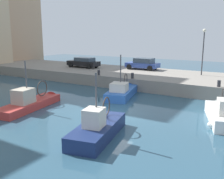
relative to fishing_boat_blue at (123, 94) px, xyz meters
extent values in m
plane|color=#2D5166|center=(-4.80, -1.69, -0.12)|extent=(80.00, 80.00, 0.00)
cube|color=gray|center=(6.70, -1.69, 0.48)|extent=(9.00, 56.00, 1.20)
cube|color=#2D60B7|center=(-0.32, -0.08, -0.12)|extent=(5.24, 2.98, 1.40)
cone|color=#2D60B7|center=(2.42, 0.60, -0.12)|extent=(1.27, 1.83, 1.66)
cube|color=#896B4C|center=(-0.32, -0.08, 0.51)|extent=(5.01, 2.79, 0.08)
cube|color=beige|center=(-1.20, -0.30, 0.92)|extent=(1.74, 1.66, 0.75)
cylinder|color=#4C4C51|center=(-0.78, -0.20, 2.08)|extent=(0.10, 0.10, 3.15)
torus|color=#3F3833|center=(1.03, 0.25, 1.20)|extent=(1.15, 0.36, 1.16)
sphere|color=white|center=(-2.00, 0.54, 0.09)|extent=(0.32, 0.32, 0.32)
cube|color=navy|center=(-9.04, -3.40, -0.12)|extent=(5.02, 2.65, 1.52)
cone|color=navy|center=(-6.37, -2.83, -0.12)|extent=(1.20, 1.69, 1.54)
cube|color=#896B4C|center=(-9.04, -3.40, 0.56)|extent=(4.80, 2.48, 0.08)
cube|color=beige|center=(-9.52, -3.50, 1.11)|extent=(1.22, 1.16, 1.02)
cylinder|color=#4C4C51|center=(-9.22, -3.43, 2.00)|extent=(0.10, 0.10, 2.88)
torus|color=#3F3833|center=(-7.74, -3.12, 1.24)|extent=(1.14, 0.31, 1.14)
sphere|color=white|center=(-10.64, -2.77, 0.10)|extent=(0.32, 0.32, 0.32)
cube|color=#BC3833|center=(-7.18, 4.07, -0.12)|extent=(5.92, 2.47, 1.12)
cone|color=#BC3833|center=(-4.00, 4.55, -0.12)|extent=(1.11, 1.58, 1.46)
cube|color=#B2A893|center=(-7.18, 4.07, 0.38)|extent=(5.67, 2.31, 0.08)
cube|color=#B7AD99|center=(-7.75, 3.98, 0.96)|extent=(1.52, 1.35, 1.09)
cylinder|color=#4C4C51|center=(-7.35, 4.04, 1.93)|extent=(0.10, 0.10, 3.11)
torus|color=#3F3833|center=(-5.59, 4.31, 1.12)|extent=(1.26, 0.27, 1.27)
sphere|color=white|center=(-9.01, 4.68, 0.04)|extent=(0.32, 0.32, 0.32)
cone|color=white|center=(-0.27, -8.21, -0.12)|extent=(1.42, 2.03, 1.84)
torus|color=#3F3833|center=(-1.59, -8.63, 1.27)|extent=(1.12, 0.42, 1.15)
sphere|color=white|center=(-4.53, -8.39, 0.11)|extent=(0.32, 0.32, 0.32)
cube|color=#334C9E|center=(9.11, 2.21, 1.62)|extent=(1.90, 4.05, 0.55)
cube|color=#384756|center=(9.11, 2.01, 2.19)|extent=(1.66, 2.27, 0.59)
cylinder|color=black|center=(8.16, 3.57, 1.40)|extent=(0.23, 0.64, 0.64)
cylinder|color=black|center=(10.01, 3.59, 1.40)|extent=(0.23, 0.64, 0.64)
cylinder|color=black|center=(8.20, 0.83, 1.40)|extent=(0.23, 0.64, 0.64)
cylinder|color=black|center=(10.05, 0.86, 1.40)|extent=(0.23, 0.64, 0.64)
cube|color=black|center=(6.85, 9.63, 1.64)|extent=(1.72, 4.41, 0.58)
cube|color=#384756|center=(6.85, 9.41, 2.15)|extent=(1.49, 2.48, 0.46)
cylinder|color=black|center=(6.06, 11.13, 1.40)|extent=(0.23, 0.64, 0.64)
cylinder|color=black|center=(7.70, 11.10, 1.40)|extent=(0.23, 0.64, 0.64)
cylinder|color=black|center=(6.00, 8.16, 1.40)|extent=(0.23, 0.64, 0.64)
cylinder|color=black|center=(7.64, 8.12, 1.40)|extent=(0.23, 0.64, 0.64)
cylinder|color=#2D2D33|center=(2.55, -7.69, 1.35)|extent=(0.28, 0.28, 0.55)
cylinder|color=#2D2D33|center=(2.55, 0.31, 1.35)|extent=(0.28, 0.28, 0.55)
cylinder|color=#2D2D33|center=(2.55, 4.31, 1.35)|extent=(0.28, 0.28, 0.55)
cylinder|color=#38383D|center=(8.20, -5.07, 3.33)|extent=(0.12, 0.12, 4.50)
sphere|color=#F2EACC|center=(8.20, -5.07, 5.73)|extent=(0.36, 0.36, 0.36)
cube|color=tan|center=(10.06, 27.06, 8.58)|extent=(7.52, 6.16, 17.40)
camera|label=1|loc=(-19.86, -10.78, 5.38)|focal=41.00mm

